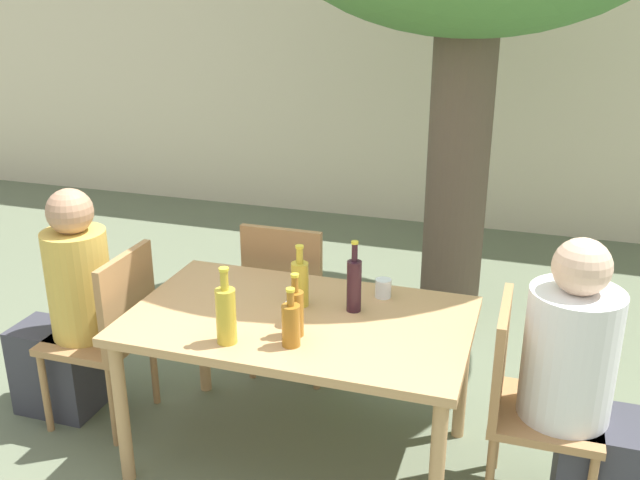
{
  "coord_description": "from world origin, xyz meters",
  "views": [
    {
      "loc": [
        0.94,
        -2.64,
        2.14
      ],
      "look_at": [
        0.0,
        0.3,
        0.98
      ],
      "focal_mm": 40.0,
      "sensor_mm": 36.0,
      "label": 1
    }
  ],
  "objects_px": {
    "patio_chair_0": "(110,328)",
    "drinking_glass_0": "(383,288)",
    "patio_chair_1": "(525,395)",
    "amber_bottle_3": "(291,324)",
    "dining_table_front": "(299,332)",
    "person_seated_1": "(586,399)",
    "patio_chair_2": "(289,290)",
    "oil_cruet_4": "(300,282)",
    "amber_bottle_1": "(295,312)",
    "wine_bottle_2": "(354,284)",
    "drinking_glass_1": "(292,313)",
    "oil_cruet_0": "(226,314)",
    "person_seated_0": "(68,318)"
  },
  "relations": [
    {
      "from": "amber_bottle_1",
      "to": "oil_cruet_4",
      "type": "distance_m",
      "value": 0.29
    },
    {
      "from": "person_seated_1",
      "to": "amber_bottle_1",
      "type": "xyz_separation_m",
      "value": [
        -1.17,
        -0.17,
        0.29
      ]
    },
    {
      "from": "dining_table_front",
      "to": "oil_cruet_4",
      "type": "distance_m",
      "value": 0.22
    },
    {
      "from": "amber_bottle_3",
      "to": "oil_cruet_4",
      "type": "xyz_separation_m",
      "value": [
        -0.09,
        0.36,
        0.02
      ]
    },
    {
      "from": "patio_chair_1",
      "to": "person_seated_1",
      "type": "xyz_separation_m",
      "value": [
        0.23,
        -0.0,
        0.03
      ]
    },
    {
      "from": "patio_chair_1",
      "to": "drinking_glass_1",
      "type": "distance_m",
      "value": 1.02
    },
    {
      "from": "amber_bottle_3",
      "to": "oil_cruet_4",
      "type": "distance_m",
      "value": 0.37
    },
    {
      "from": "amber_bottle_1",
      "to": "dining_table_front",
      "type": "bearing_deg",
      "value": 104.32
    },
    {
      "from": "patio_chair_0",
      "to": "drinking_glass_0",
      "type": "xyz_separation_m",
      "value": [
        1.28,
        0.31,
        0.25
      ]
    },
    {
      "from": "patio_chair_2",
      "to": "oil_cruet_0",
      "type": "height_order",
      "value": "oil_cruet_0"
    },
    {
      "from": "dining_table_front",
      "to": "drinking_glass_1",
      "type": "height_order",
      "value": "drinking_glass_1"
    },
    {
      "from": "dining_table_front",
      "to": "person_seated_1",
      "type": "relative_size",
      "value": 1.22
    },
    {
      "from": "amber_bottle_1",
      "to": "oil_cruet_4",
      "type": "bearing_deg",
      "value": 105.41
    },
    {
      "from": "wine_bottle_2",
      "to": "drinking_glass_1",
      "type": "height_order",
      "value": "wine_bottle_2"
    },
    {
      "from": "drinking_glass_0",
      "to": "drinking_glass_1",
      "type": "height_order",
      "value": "drinking_glass_1"
    },
    {
      "from": "amber_bottle_1",
      "to": "drinking_glass_1",
      "type": "xyz_separation_m",
      "value": [
        -0.05,
        0.09,
        -0.06
      ]
    },
    {
      "from": "amber_bottle_1",
      "to": "oil_cruet_4",
      "type": "height_order",
      "value": "oil_cruet_4"
    },
    {
      "from": "patio_chair_1",
      "to": "amber_bottle_1",
      "type": "bearing_deg",
      "value": 100.04
    },
    {
      "from": "person_seated_1",
      "to": "oil_cruet_0",
      "type": "distance_m",
      "value": 1.48
    },
    {
      "from": "person_seated_0",
      "to": "wine_bottle_2",
      "type": "bearing_deg",
      "value": 95.2
    },
    {
      "from": "amber_bottle_1",
      "to": "person_seated_0",
      "type": "bearing_deg",
      "value": 172.51
    },
    {
      "from": "person_seated_1",
      "to": "oil_cruet_0",
      "type": "height_order",
      "value": "person_seated_1"
    },
    {
      "from": "drinking_glass_1",
      "to": "dining_table_front",
      "type": "bearing_deg",
      "value": 87.37
    },
    {
      "from": "person_seated_1",
      "to": "drinking_glass_0",
      "type": "height_order",
      "value": "person_seated_1"
    },
    {
      "from": "person_seated_0",
      "to": "oil_cruet_0",
      "type": "relative_size",
      "value": 3.71
    },
    {
      "from": "person_seated_1",
      "to": "patio_chair_1",
      "type": "bearing_deg",
      "value": 90.0
    },
    {
      "from": "dining_table_front",
      "to": "drinking_glass_0",
      "type": "distance_m",
      "value": 0.45
    },
    {
      "from": "patio_chair_2",
      "to": "drinking_glass_0",
      "type": "bearing_deg",
      "value": 148.23
    },
    {
      "from": "dining_table_front",
      "to": "amber_bottle_3",
      "type": "bearing_deg",
      "value": -77.8
    },
    {
      "from": "patio_chair_1",
      "to": "drinking_glass_0",
      "type": "height_order",
      "value": "patio_chair_1"
    },
    {
      "from": "wine_bottle_2",
      "to": "drinking_glass_1",
      "type": "xyz_separation_m",
      "value": [
        -0.22,
        -0.21,
        -0.08
      ]
    },
    {
      "from": "person_seated_0",
      "to": "person_seated_1",
      "type": "height_order",
      "value": "person_seated_1"
    },
    {
      "from": "person_seated_1",
      "to": "wine_bottle_2",
      "type": "height_order",
      "value": "person_seated_1"
    },
    {
      "from": "oil_cruet_0",
      "to": "amber_bottle_1",
      "type": "distance_m",
      "value": 0.28
    },
    {
      "from": "dining_table_front",
      "to": "drinking_glass_1",
      "type": "distance_m",
      "value": 0.15
    },
    {
      "from": "patio_chair_2",
      "to": "person_seated_1",
      "type": "relative_size",
      "value": 0.75
    },
    {
      "from": "amber_bottle_1",
      "to": "drinking_glass_1",
      "type": "bearing_deg",
      "value": 118.05
    },
    {
      "from": "patio_chair_2",
      "to": "oil_cruet_0",
      "type": "distance_m",
      "value": 1.05
    },
    {
      "from": "patio_chair_0",
      "to": "wine_bottle_2",
      "type": "height_order",
      "value": "wine_bottle_2"
    },
    {
      "from": "person_seated_1",
      "to": "person_seated_0",
      "type": "bearing_deg",
      "value": 90.0
    },
    {
      "from": "dining_table_front",
      "to": "patio_chair_0",
      "type": "height_order",
      "value": "patio_chair_0"
    },
    {
      "from": "patio_chair_2",
      "to": "patio_chair_1",
      "type": "bearing_deg",
      "value": 151.88
    },
    {
      "from": "patio_chair_0",
      "to": "wine_bottle_2",
      "type": "xyz_separation_m",
      "value": [
        1.19,
        0.13,
        0.34
      ]
    },
    {
      "from": "patio_chair_1",
      "to": "amber_bottle_3",
      "type": "relative_size",
      "value": 3.66
    },
    {
      "from": "patio_chair_1",
      "to": "amber_bottle_3",
      "type": "bearing_deg",
      "value": 105.34
    },
    {
      "from": "drinking_glass_0",
      "to": "amber_bottle_1",
      "type": "bearing_deg",
      "value": -118.88
    },
    {
      "from": "wine_bottle_2",
      "to": "oil_cruet_0",
      "type": "bearing_deg",
      "value": -133.36
    },
    {
      "from": "patio_chair_2",
      "to": "drinking_glass_1",
      "type": "height_order",
      "value": "patio_chair_2"
    },
    {
      "from": "drinking_glass_0",
      "to": "drinking_glass_1",
      "type": "bearing_deg",
      "value": -128.39
    },
    {
      "from": "person_seated_0",
      "to": "patio_chair_2",
      "type": "bearing_deg",
      "value": 126.58
    }
  ]
}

